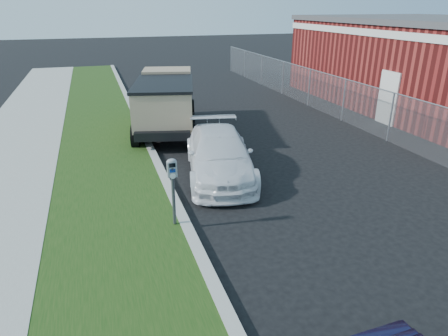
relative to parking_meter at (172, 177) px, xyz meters
name	(u,v)px	position (x,y,z in m)	size (l,w,h in m)	color
ground	(291,214)	(2.83, -0.19, -1.28)	(120.00, 120.00, 0.00)	black
streetside	(51,208)	(-2.73, 1.81, -1.21)	(6.12, 50.00, 0.15)	gray
chainlink_fence	(345,92)	(8.83, 6.81, -0.01)	(0.06, 30.06, 30.00)	slate
brick_building	(441,62)	(14.83, 7.81, 0.85)	(9.20, 14.20, 4.17)	maroon
parking_meter	(172,177)	(0.00, 0.00, 0.00)	(0.22, 0.16, 1.56)	#3F4247
white_wagon	(218,154)	(1.87, 2.72, -0.62)	(1.84, 4.52, 1.31)	white
dump_truck	(166,100)	(1.29, 7.84, -0.05)	(3.29, 5.87, 2.17)	black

